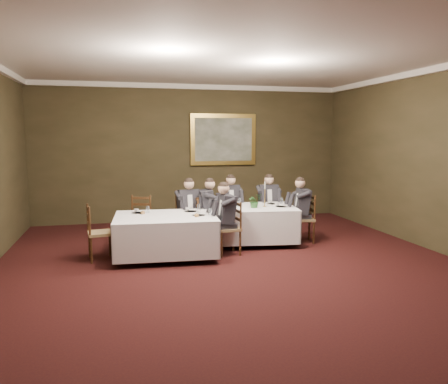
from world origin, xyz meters
name	(u,v)px	position (x,y,z in m)	size (l,w,h in m)	color
ground	(246,279)	(0.00, 0.00, 0.00)	(10.00, 10.00, 0.00)	black
ceiling	(247,46)	(0.00, 0.00, 3.50)	(8.00, 10.00, 0.10)	silver
back_wall	(192,153)	(0.00, 5.00, 1.75)	(8.00, 0.10, 3.50)	#2F2A17
crown_molding	(247,50)	(0.00, 0.00, 3.44)	(8.00, 10.00, 0.12)	white
table_main	(255,222)	(0.84, 2.14, 0.45)	(1.77, 1.44, 0.67)	black
table_second	(166,233)	(-1.07, 1.56, 0.45)	(1.93, 1.52, 0.67)	black
chair_main_backleft	(229,222)	(0.51, 3.02, 0.28)	(0.47, 0.46, 1.00)	olive
diner_main_backleft	(229,212)	(0.51, 3.01, 0.51)	(0.45, 0.51, 1.35)	black
chair_main_backright	(267,221)	(1.37, 2.91, 0.28)	(0.46, 0.45, 1.00)	olive
diner_main_backright	(268,211)	(1.37, 2.90, 0.51)	(0.44, 0.50, 1.35)	black
chair_main_endleft	(206,231)	(-0.18, 2.27, 0.28)	(0.44, 0.46, 1.00)	olive
diner_main_endleft	(206,220)	(-0.17, 2.27, 0.51)	(0.50, 0.43, 1.35)	black
chair_main_endright	(303,228)	(1.85, 2.01, 0.28)	(0.49, 0.51, 1.00)	olive
diner_main_endright	(303,218)	(1.84, 2.01, 0.51)	(0.55, 0.48, 1.35)	black
chair_sec_backleft	(140,231)	(-1.49, 2.53, 0.28)	(0.55, 0.54, 1.00)	olive
chair_sec_backright	(188,230)	(-0.51, 2.46, 0.28)	(0.50, 0.49, 1.00)	olive
diner_sec_backright	(188,219)	(-0.51, 2.45, 0.51)	(0.47, 0.54, 1.35)	black
chair_sec_endright	(228,239)	(0.10, 1.48, 0.28)	(0.45, 0.47, 1.00)	olive
diner_sec_endright	(228,227)	(0.08, 1.48, 0.51)	(0.51, 0.44, 1.35)	black
chair_sec_endleft	(100,244)	(-2.23, 1.63, 0.28)	(0.48, 0.49, 1.00)	olive
centerpiece	(255,200)	(0.78, 2.03, 0.91)	(0.27, 0.23, 0.29)	#2D5926
candlestick	(265,197)	(1.02, 2.11, 0.96)	(0.08, 0.08, 0.53)	gold
place_setting_table_main	(234,203)	(0.50, 2.56, 0.80)	(0.33, 0.31, 0.14)	white
place_setting_table_second	(141,211)	(-1.48, 2.00, 0.80)	(0.33, 0.32, 0.14)	white
painting	(223,140)	(0.84, 4.94, 2.10)	(1.75, 0.09, 1.34)	gold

